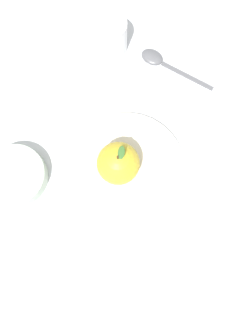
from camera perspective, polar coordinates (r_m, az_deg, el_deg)
The scene contains 7 objects.
ground_plane at distance 0.68m, azimuth 1.46°, elevation 3.00°, with size 2.40×2.40×0.00m, color silver.
dinner_plate at distance 0.66m, azimuth 0.00°, elevation -0.20°, with size 0.23×0.23×0.02m.
apple at distance 0.62m, azimuth -1.55°, elevation 0.97°, with size 0.08×0.08×0.09m.
side_bowl at distance 0.68m, azimuth -17.98°, elevation -1.17°, with size 0.12×0.12×0.03m.
cup at distance 0.73m, azimuth -2.55°, elevation 21.35°, with size 0.07×0.07×0.08m.
knife at distance 0.73m, azimuth 8.85°, elevation 12.92°, with size 0.05×0.22×0.01m.
spoon at distance 0.75m, azimuth 5.65°, elevation 17.38°, with size 0.05×0.17×0.01m.
Camera 1 is at (-0.15, -0.10, 0.66)m, focal length 36.46 mm.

